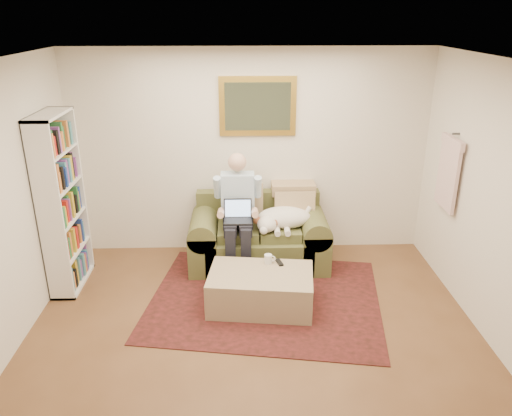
{
  "coord_description": "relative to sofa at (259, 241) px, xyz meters",
  "views": [
    {
      "loc": [
        -0.12,
        -3.61,
        2.99
      ],
      "look_at": [
        0.05,
        1.52,
        0.95
      ],
      "focal_mm": 35.0,
      "sensor_mm": 36.0,
      "label": 1
    }
  ],
  "objects": [
    {
      "name": "bookshelf",
      "position": [
        -2.2,
        -0.44,
        0.71
      ],
      "size": [
        0.28,
        0.8,
        2.0
      ],
      "primitive_type": null,
      "color": "white",
      "rests_on": "room_shell"
    },
    {
      "name": "rug",
      "position": [
        0.04,
        -0.87,
        -0.29
      ],
      "size": [
        2.78,
        2.36,
        0.01
      ],
      "primitive_type": "cube",
      "rotation": [
        0.0,
        0.0,
        -0.16
      ],
      "color": "black",
      "rests_on": "room_shell"
    },
    {
      "name": "seated_man",
      "position": [
        -0.25,
        -0.16,
        0.42
      ],
      "size": [
        0.56,
        0.8,
        1.43
      ],
      "primitive_type": null,
      "color": "#8CB5D8",
      "rests_on": "sofa"
    },
    {
      "name": "coffee_mug",
      "position": [
        0.07,
        -0.78,
        0.16
      ],
      "size": [
        0.08,
        0.08,
        0.1
      ],
      "primitive_type": "cylinder",
      "color": "white",
      "rests_on": "ottoman"
    },
    {
      "name": "ottoman",
      "position": [
        -0.02,
        -1.0,
        -0.09
      ],
      "size": [
        1.17,
        0.82,
        0.4
      ],
      "primitive_type": "cube",
      "rotation": [
        0.0,
        0.0,
        -0.12
      ],
      "color": "tan",
      "rests_on": "room_shell"
    },
    {
      "name": "hanging_shirt",
      "position": [
        2.09,
        -0.44,
        1.06
      ],
      "size": [
        0.06,
        0.52,
        0.9
      ],
      "primitive_type": null,
      "color": "beige",
      "rests_on": "room_shell"
    },
    {
      "name": "wall_mirror",
      "position": [
        0.0,
        0.44,
        1.61
      ],
      "size": [
        0.94,
        0.04,
        0.72
      ],
      "color": "gold",
      "rests_on": "room_shell"
    },
    {
      "name": "sleeping_dog",
      "position": [
        0.3,
        -0.09,
        0.36
      ],
      "size": [
        0.7,
        0.44,
        0.26
      ],
      "primitive_type": null,
      "color": "white",
      "rests_on": "sofa"
    },
    {
      "name": "room_shell",
      "position": [
        -0.1,
        -1.68,
        1.01
      ],
      "size": [
        4.51,
        5.0,
        2.61
      ],
      "color": "brown",
      "rests_on": "ground"
    },
    {
      "name": "tv_remote",
      "position": [
        0.2,
        -0.79,
        0.12
      ],
      "size": [
        0.09,
        0.16,
        0.02
      ],
      "primitive_type": "cube",
      "rotation": [
        0.0,
        0.0,
        0.25
      ],
      "color": "black",
      "rests_on": "ottoman"
    },
    {
      "name": "sofa",
      "position": [
        0.0,
        0.0,
        0.0
      ],
      "size": [
        1.7,
        0.86,
        1.02
      ],
      "color": "brown",
      "rests_on": "room_shell"
    },
    {
      "name": "laptop",
      "position": [
        -0.25,
        -0.22,
        0.46
      ],
      "size": [
        0.33,
        0.26,
        0.24
      ],
      "color": "black",
      "rests_on": "seated_man"
    }
  ]
}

